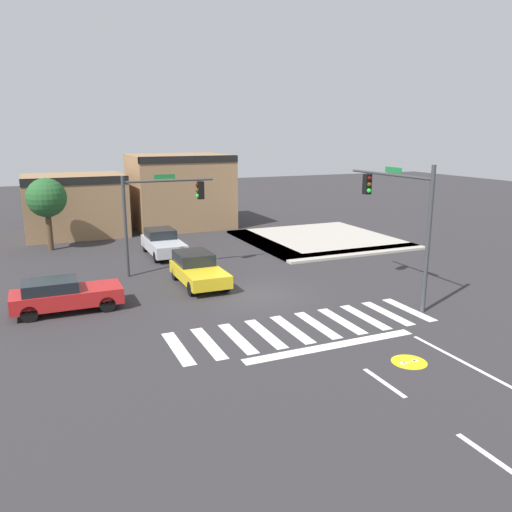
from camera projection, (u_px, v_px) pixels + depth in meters
ground_plane at (258, 295)px, 24.05m from camera, size 120.00×120.00×0.00m
crosswalk_near at (305, 327)px, 20.04m from camera, size 10.63×3.08×0.01m
lane_markings at (497, 430)px, 13.11m from camera, size 6.80×24.25×0.01m
bike_detector_marking at (409, 362)px, 16.98m from camera, size 1.18×1.18×0.01m
curb_corner_northeast at (315, 241)px, 35.72m from camera, size 10.00×10.60×0.15m
storefront_row at (142, 196)px, 39.92m from camera, size 15.33×6.77×5.72m
traffic_signal_northwest at (160, 205)px, 26.96m from camera, size 4.90×0.32×5.29m
traffic_signal_southeast at (399, 207)px, 22.49m from camera, size 0.32×5.66×6.16m
car_red at (63, 295)px, 21.63m from camera, size 4.47×1.79×1.43m
car_yellow at (198, 269)px, 25.58m from camera, size 1.94×4.27×1.49m
car_silver at (163, 243)px, 31.67m from camera, size 1.89×4.57×1.54m
roadside_tree at (46, 198)px, 32.44m from camera, size 2.48×2.48×4.64m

